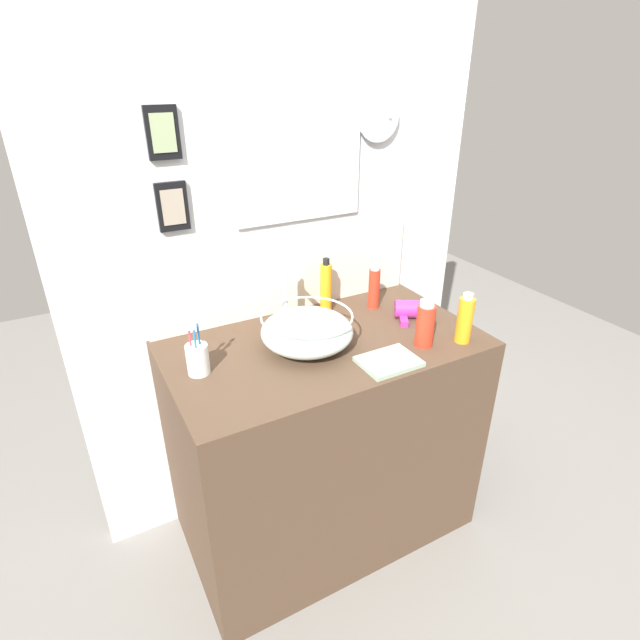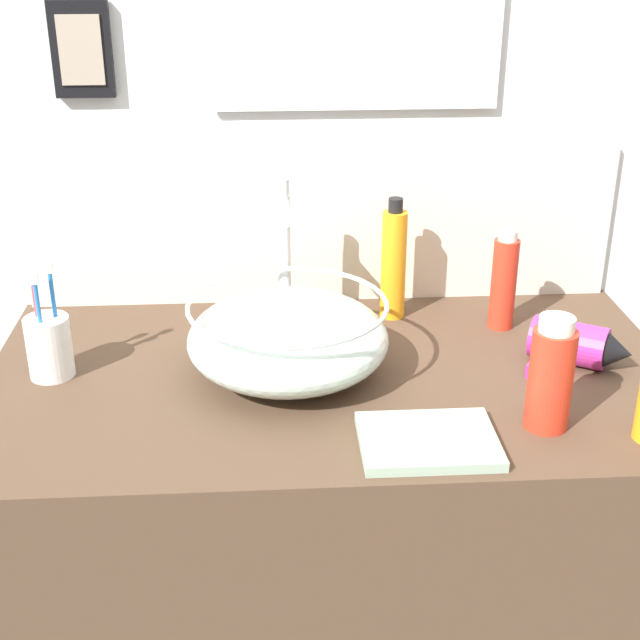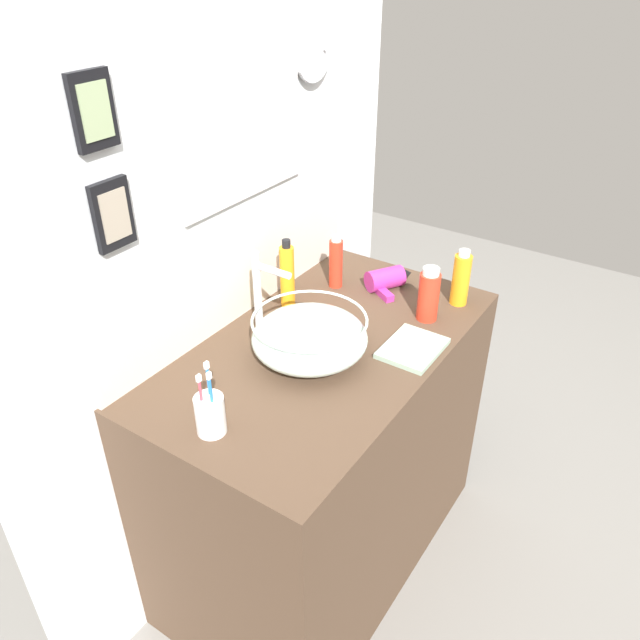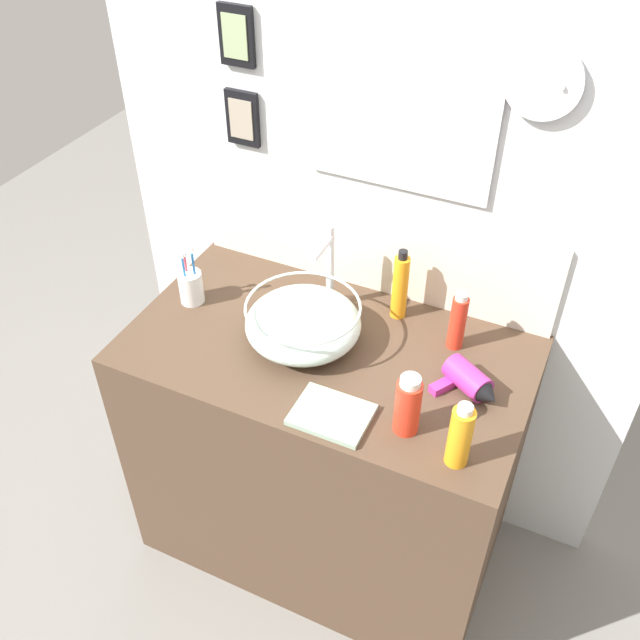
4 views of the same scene
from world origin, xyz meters
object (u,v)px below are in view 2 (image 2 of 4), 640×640
(faucet, at_px, (284,247))
(spray_bottle, at_px, (551,375))
(hair_drier, at_px, (576,346))
(shampoo_bottle, at_px, (394,263))
(toothbrush_cup, at_px, (49,346))
(hand_towel, at_px, (428,441))
(glass_bowl_sink, at_px, (288,338))
(lotion_bottle, at_px, (504,281))

(faucet, bearing_deg, spray_bottle, -43.21)
(hair_drier, distance_m, shampoo_bottle, 0.37)
(hair_drier, height_order, shampoo_bottle, shampoo_bottle)
(toothbrush_cup, height_order, hand_towel, toothbrush_cup)
(faucet, bearing_deg, glass_bowl_sink, -90.00)
(lotion_bottle, height_order, spray_bottle, lotion_bottle)
(toothbrush_cup, bearing_deg, shampoo_bottle, 18.97)
(glass_bowl_sink, distance_m, hair_drier, 0.50)
(hair_drier, bearing_deg, shampoo_bottle, 142.10)
(lotion_bottle, bearing_deg, glass_bowl_sink, -157.06)
(toothbrush_cup, bearing_deg, lotion_bottle, 10.33)
(hair_drier, bearing_deg, hand_towel, -140.87)
(glass_bowl_sink, relative_size, shampoo_bottle, 1.42)
(faucet, xyz_separation_m, hand_towel, (0.20, -0.41, -0.16))
(glass_bowl_sink, xyz_separation_m, faucet, (-0.00, 0.17, 0.10))
(glass_bowl_sink, bearing_deg, hand_towel, -49.76)
(spray_bottle, height_order, hand_towel, spray_bottle)
(lotion_bottle, height_order, hand_towel, lotion_bottle)
(shampoo_bottle, relative_size, hand_towel, 1.17)
(glass_bowl_sink, xyz_separation_m, shampoo_bottle, (0.21, 0.23, 0.04))
(glass_bowl_sink, bearing_deg, faucet, 90.00)
(faucet, bearing_deg, shampoo_bottle, 16.10)
(glass_bowl_sink, xyz_separation_m, spray_bottle, (0.38, -0.19, 0.02))
(toothbrush_cup, height_order, spray_bottle, toothbrush_cup)
(hand_towel, bearing_deg, glass_bowl_sink, 130.24)
(spray_bottle, relative_size, hand_towel, 0.90)
(shampoo_bottle, height_order, hand_towel, shampoo_bottle)
(faucet, height_order, shampoo_bottle, faucet)
(glass_bowl_sink, distance_m, faucet, 0.20)
(hair_drier, bearing_deg, spray_bottle, -119.09)
(shampoo_bottle, height_order, spray_bottle, shampoo_bottle)
(glass_bowl_sink, relative_size, spray_bottle, 1.85)
(hair_drier, relative_size, toothbrush_cup, 0.98)
(glass_bowl_sink, relative_size, lotion_bottle, 1.76)
(spray_bottle, bearing_deg, hair_drier, 60.91)
(faucet, relative_size, hair_drier, 1.47)
(hair_drier, height_order, spray_bottle, spray_bottle)
(toothbrush_cup, relative_size, shampoo_bottle, 0.85)
(glass_bowl_sink, bearing_deg, toothbrush_cup, 176.37)
(glass_bowl_sink, xyz_separation_m, lotion_bottle, (0.41, 0.17, 0.02))
(shampoo_bottle, relative_size, spray_bottle, 1.30)
(toothbrush_cup, relative_size, lotion_bottle, 1.05)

